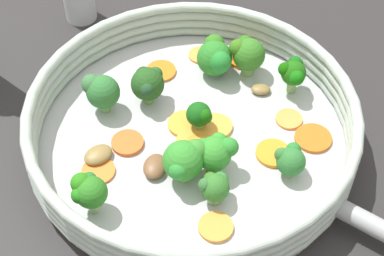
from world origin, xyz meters
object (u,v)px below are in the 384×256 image
at_px(broccoli_floret_7, 148,83).
at_px(broccoli_floret_10, 215,56).
at_px(carrot_slice_12, 289,119).
at_px(broccoli_floret_1, 88,191).
at_px(carrot_slice_9, 216,227).
at_px(broccoli_floret_9, 247,53).
at_px(broccoli_floret_3, 200,116).
at_px(carrot_slice_3, 273,153).
at_px(broccoli_floret_4, 215,187).
at_px(carrot_slice_11, 215,125).
at_px(mushroom_piece_1, 261,89).
at_px(carrot_slice_2, 127,143).
at_px(carrot_slice_6, 194,143).
at_px(carrot_slice_5, 200,55).
at_px(carrot_slice_10, 99,173).
at_px(broccoli_floret_6, 290,160).
at_px(carrot_slice_1, 313,138).
at_px(broccoli_floret_8, 216,151).
at_px(carrot_slice_7, 161,71).
at_px(broccoli_floret_0, 185,160).
at_px(mushroom_piece_2, 98,155).
at_px(carrot_slice_0, 242,59).
at_px(broccoli_floret_2, 100,90).
at_px(mushroom_piece_0, 155,166).
at_px(broccoli_floret_5, 293,72).
at_px(carrot_slice_4, 205,148).
at_px(carrot_slice_8, 181,126).

relative_size(broccoli_floret_7, broccoli_floret_10, 0.87).
xyz_separation_m(carrot_slice_12, broccoli_floret_1, (0.01, -0.25, 0.03)).
distance_m(carrot_slice_9, broccoli_floret_9, 0.23).
bearing_deg(broccoli_floret_3, carrot_slice_3, 39.07).
height_order(broccoli_floret_3, broccoli_floret_4, same).
xyz_separation_m(carrot_slice_11, carrot_slice_12, (0.03, 0.08, -0.00)).
relative_size(broccoli_floret_1, mushroom_piece_1, 2.07).
bearing_deg(carrot_slice_2, carrot_slice_6, 63.12).
relative_size(carrot_slice_5, carrot_slice_10, 0.81).
distance_m(broccoli_floret_6, broccoli_floret_10, 0.17).
distance_m(carrot_slice_1, broccoli_floret_8, 0.12).
height_order(carrot_slice_1, carrot_slice_9, same).
bearing_deg(broccoli_floret_1, carrot_slice_7, 136.07).
relative_size(broccoli_floret_0, mushroom_piece_2, 1.55).
distance_m(carrot_slice_2, broccoli_floret_4, 0.12).
relative_size(carrot_slice_0, carrot_slice_11, 0.92).
distance_m(carrot_slice_6, carrot_slice_10, 0.11).
bearing_deg(broccoli_floret_6, broccoli_floret_2, -140.58).
distance_m(carrot_slice_11, broccoli_floret_0, 0.09).
bearing_deg(mushroom_piece_0, mushroom_piece_1, 107.75).
height_order(carrot_slice_6, broccoli_floret_9, broccoli_floret_9).
height_order(carrot_slice_12, broccoli_floret_5, broccoli_floret_5).
relative_size(carrot_slice_11, broccoli_floret_3, 0.99).
bearing_deg(carrot_slice_2, mushroom_piece_1, 91.63).
xyz_separation_m(carrot_slice_11, broccoli_floret_7, (-0.07, -0.05, 0.03)).
height_order(carrot_slice_0, carrot_slice_12, carrot_slice_0).
distance_m(carrot_slice_6, carrot_slice_9, 0.11).
distance_m(carrot_slice_9, mushroom_piece_2, 0.15).
bearing_deg(carrot_slice_11, carrot_slice_4, -44.83).
distance_m(carrot_slice_12, mushroom_piece_1, 0.05).
relative_size(carrot_slice_5, broccoli_floret_1, 0.61).
xyz_separation_m(carrot_slice_6, broccoli_floret_7, (-0.08, -0.02, 0.03)).
bearing_deg(broccoli_floret_3, carrot_slice_4, -16.17).
bearing_deg(broccoli_floret_5, carrot_slice_8, -92.23).
xyz_separation_m(carrot_slice_11, broccoli_floret_8, (0.05, -0.03, 0.03)).
height_order(carrot_slice_2, carrot_slice_9, same).
relative_size(carrot_slice_6, broccoli_floret_1, 0.95).
relative_size(carrot_slice_10, mushroom_piece_1, 1.57).
distance_m(carrot_slice_7, broccoli_floret_2, 0.09).
height_order(broccoli_floret_1, mushroom_piece_0, broccoli_floret_1).
xyz_separation_m(broccoli_floret_1, mushroom_piece_2, (-0.06, 0.03, -0.03)).
height_order(carrot_slice_0, broccoli_floret_6, broccoli_floret_6).
relative_size(carrot_slice_4, carrot_slice_5, 1.42).
distance_m(carrot_slice_6, carrot_slice_12, 0.12).
height_order(carrot_slice_5, carrot_slice_8, carrot_slice_8).
bearing_deg(broccoli_floret_6, carrot_slice_2, -128.96).
bearing_deg(broccoli_floret_8, carrot_slice_12, 102.37).
bearing_deg(mushroom_piece_0, broccoli_floret_3, 113.78).
bearing_deg(carrot_slice_10, broccoli_floret_6, 64.30).
height_order(broccoli_floret_3, mushroom_piece_0, broccoli_floret_3).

